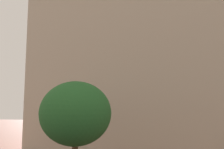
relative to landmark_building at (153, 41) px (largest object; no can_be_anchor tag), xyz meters
The scene contains 2 objects.
landmark_building is the anchor object (origin of this frame).
tree_curb_far 16.57m from the landmark_building, 109.49° to the right, with size 4.37×4.37×5.77m.
Camera 1 is at (1.99, -1.09, 4.27)m, focal length 39.46 mm.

